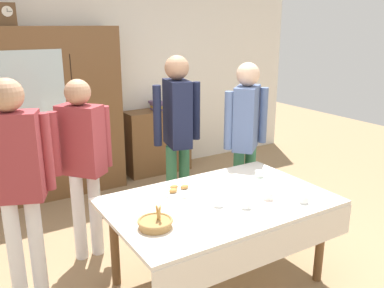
# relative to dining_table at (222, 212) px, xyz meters

# --- Properties ---
(ground_plane) EXTENTS (12.00, 12.00, 0.00)m
(ground_plane) POSITION_rel_dining_table_xyz_m (0.00, 0.24, -0.64)
(ground_plane) COLOR #997A56
(ground_plane) RESTS_ON ground
(back_wall) EXTENTS (6.40, 0.10, 2.70)m
(back_wall) POSITION_rel_dining_table_xyz_m (0.00, 2.89, 0.71)
(back_wall) COLOR silver
(back_wall) RESTS_ON ground
(dining_table) EXTENTS (1.71, 1.12, 0.73)m
(dining_table) POSITION_rel_dining_table_xyz_m (0.00, 0.00, 0.00)
(dining_table) COLOR brown
(dining_table) RESTS_ON ground
(wall_cabinet) EXTENTS (2.17, 0.46, 2.02)m
(wall_cabinet) POSITION_rel_dining_table_xyz_m (-0.90, 2.59, 0.37)
(wall_cabinet) COLOR brown
(wall_cabinet) RESTS_ON ground
(mantel_clock) EXTENTS (0.18, 0.11, 0.24)m
(mantel_clock) POSITION_rel_dining_table_xyz_m (-0.99, 2.59, 1.50)
(mantel_clock) COLOR brown
(mantel_clock) RESTS_ON wall_cabinet
(bookshelf_low) EXTENTS (0.91, 0.35, 0.90)m
(bookshelf_low) POSITION_rel_dining_table_xyz_m (0.79, 2.64, -0.19)
(bookshelf_low) COLOR brown
(bookshelf_low) RESTS_ON ground
(book_stack) EXTENTS (0.17, 0.21, 0.12)m
(book_stack) POSITION_rel_dining_table_xyz_m (0.79, 2.64, 0.32)
(book_stack) COLOR #664C7A
(book_stack) RESTS_ON bookshelf_low
(tea_cup_far_left) EXTENTS (0.13, 0.13, 0.06)m
(tea_cup_far_left) POSITION_rel_dining_table_xyz_m (0.50, -0.36, 0.12)
(tea_cup_far_left) COLOR white
(tea_cup_far_left) RESTS_ON dining_table
(tea_cup_back_edge) EXTENTS (0.13, 0.13, 0.06)m
(tea_cup_back_edge) POSITION_rel_dining_table_xyz_m (0.07, -0.21, 0.12)
(tea_cup_back_edge) COLOR white
(tea_cup_back_edge) RESTS_ON dining_table
(tea_cup_near_left) EXTENTS (0.13, 0.13, 0.06)m
(tea_cup_near_left) POSITION_rel_dining_table_xyz_m (-0.08, -0.07, 0.12)
(tea_cup_near_left) COLOR white
(tea_cup_near_left) RESTS_ON dining_table
(tea_cup_center) EXTENTS (0.13, 0.13, 0.06)m
(tea_cup_center) POSITION_rel_dining_table_xyz_m (0.58, 0.24, 0.12)
(tea_cup_center) COLOR silver
(tea_cup_center) RESTS_ON dining_table
(tea_cup_front_edge) EXTENTS (0.13, 0.13, 0.06)m
(tea_cup_front_edge) POSITION_rel_dining_table_xyz_m (0.32, -0.17, 0.12)
(tea_cup_front_edge) COLOR white
(tea_cup_front_edge) RESTS_ON dining_table
(bread_basket) EXTENTS (0.24, 0.24, 0.16)m
(bread_basket) POSITION_rel_dining_table_xyz_m (-0.63, -0.11, 0.13)
(bread_basket) COLOR #9E7542
(bread_basket) RESTS_ON dining_table
(pastry_plate) EXTENTS (0.28, 0.28, 0.05)m
(pastry_plate) POSITION_rel_dining_table_xyz_m (-0.19, 0.33, 0.10)
(pastry_plate) COLOR white
(pastry_plate) RESTS_ON dining_table
(spoon_mid_right) EXTENTS (0.12, 0.02, 0.01)m
(spoon_mid_right) POSITION_rel_dining_table_xyz_m (-0.23, 0.01, 0.09)
(spoon_mid_right) COLOR silver
(spoon_mid_right) RESTS_ON dining_table
(spoon_center) EXTENTS (0.12, 0.02, 0.01)m
(spoon_center) POSITION_rel_dining_table_xyz_m (-0.35, -0.15, 0.09)
(spoon_center) COLOR silver
(spoon_center) RESTS_ON dining_table
(person_near_right_end) EXTENTS (0.52, 0.39, 1.69)m
(person_near_right_end) POSITION_rel_dining_table_xyz_m (0.81, 0.73, 0.39)
(person_near_right_end) COLOR #33704C
(person_near_right_end) RESTS_ON ground
(person_by_cabinet) EXTENTS (0.52, 0.41, 1.61)m
(person_by_cabinet) POSITION_rel_dining_table_xyz_m (-0.76, 0.98, 0.34)
(person_by_cabinet) COLOR silver
(person_by_cabinet) RESTS_ON ground
(person_beside_shelf) EXTENTS (0.52, 0.39, 1.76)m
(person_beside_shelf) POSITION_rel_dining_table_xyz_m (0.23, 1.09, 0.44)
(person_beside_shelf) COLOR #33704C
(person_beside_shelf) RESTS_ON ground
(person_behind_table_right) EXTENTS (0.52, 0.32, 1.71)m
(person_behind_table_right) POSITION_rel_dining_table_xyz_m (-1.35, 0.59, 0.40)
(person_behind_table_right) COLOR silver
(person_behind_table_right) RESTS_ON ground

